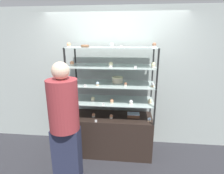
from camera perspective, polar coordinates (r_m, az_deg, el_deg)
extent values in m
plane|color=#2D2D33|center=(3.50, 0.00, -20.19)|extent=(20.00, 20.00, 0.00)
cube|color=#A8B2AD|center=(3.34, 0.71, 2.67)|extent=(8.00, 0.05, 2.60)
cube|color=black|center=(3.31, 0.00, -15.15)|extent=(1.41, 0.55, 0.72)
cube|color=black|center=(3.45, -11.13, -4.75)|extent=(0.02, 0.02, 0.30)
cube|color=black|center=(3.33, 12.44, -5.55)|extent=(0.02, 0.02, 0.30)
cube|color=black|center=(2.99, -13.99, -8.22)|extent=(0.02, 0.02, 0.30)
cube|color=black|center=(2.85, 13.62, -9.35)|extent=(0.02, 0.02, 0.30)
cube|color=#B2C6C1|center=(3.02, 0.00, -4.48)|extent=(1.41, 0.55, 0.01)
cube|color=black|center=(3.36, -11.39, 0.05)|extent=(0.02, 0.02, 0.30)
cube|color=black|center=(3.24, 12.75, -0.61)|extent=(0.02, 0.02, 0.30)
cube|color=black|center=(2.88, -14.38, -2.76)|extent=(0.02, 0.02, 0.30)
cube|color=black|center=(2.74, 14.02, -3.67)|extent=(0.02, 0.02, 0.30)
cube|color=#B2C6C1|center=(2.93, 0.00, 1.01)|extent=(1.41, 0.55, 0.01)
cube|color=black|center=(3.29, -11.67, 5.07)|extent=(0.02, 0.02, 0.30)
cube|color=black|center=(3.17, 13.08, 4.60)|extent=(0.02, 0.02, 0.30)
cube|color=black|center=(2.80, -14.80, 3.06)|extent=(0.02, 0.02, 0.30)
cube|color=black|center=(2.66, 14.44, 2.43)|extent=(0.02, 0.02, 0.30)
cube|color=#B2C6C1|center=(2.87, 0.00, 6.80)|extent=(1.41, 0.55, 0.01)
cube|color=black|center=(3.25, -11.97, 10.27)|extent=(0.02, 0.02, 0.30)
cube|color=black|center=(3.13, 13.42, 9.98)|extent=(0.02, 0.02, 0.30)
cube|color=black|center=(2.75, -15.23, 9.14)|extent=(0.02, 0.02, 0.30)
cube|color=black|center=(2.61, 14.89, 8.83)|extent=(0.02, 0.02, 0.30)
cube|color=#B2C6C1|center=(2.84, 0.00, 12.77)|extent=(1.41, 0.55, 0.01)
cylinder|color=beige|center=(2.99, 1.78, 2.25)|extent=(0.18, 0.18, 0.09)
cylinder|color=#F4EAB2|center=(2.98, 1.79, 3.19)|extent=(0.19, 0.19, 0.02)
cube|color=brown|center=(3.12, 7.00, -9.19)|extent=(0.21, 0.13, 0.06)
cube|color=silver|center=(3.11, 7.02, -8.64)|extent=(0.21, 0.13, 0.01)
cylinder|color=white|center=(3.14, -12.37, -9.64)|extent=(0.06, 0.06, 0.02)
sphere|color=white|center=(3.13, -12.40, -9.18)|extent=(0.06, 0.06, 0.06)
cylinder|color=beige|center=(3.13, -6.04, -9.43)|extent=(0.06, 0.06, 0.02)
sphere|color=#E5996B|center=(3.12, -6.06, -8.96)|extent=(0.06, 0.06, 0.06)
cylinder|color=beige|center=(3.07, -0.26, -9.89)|extent=(0.06, 0.06, 0.02)
sphere|color=#E5996B|center=(3.05, -0.26, -9.41)|extent=(0.06, 0.06, 0.06)
cylinder|color=#CCB28C|center=(3.02, 12.02, -10.70)|extent=(0.06, 0.06, 0.02)
sphere|color=silver|center=(3.01, 12.05, -10.22)|extent=(0.06, 0.06, 0.06)
cube|color=white|center=(2.93, -5.26, -11.00)|extent=(0.04, 0.00, 0.04)
cylinder|color=white|center=(3.03, -12.37, -4.45)|extent=(0.06, 0.06, 0.02)
sphere|color=#8C5B42|center=(3.02, -12.40, -3.93)|extent=(0.06, 0.06, 0.06)
cylinder|color=beige|center=(3.01, -6.23, -4.29)|extent=(0.06, 0.06, 0.02)
sphere|color=#F4EAB2|center=(3.00, -6.24, -3.76)|extent=(0.06, 0.06, 0.06)
cylinder|color=#CCB28C|center=(2.90, -0.05, -5.00)|extent=(0.06, 0.06, 0.02)
sphere|color=#E5996B|center=(2.89, -0.05, -4.45)|extent=(0.06, 0.06, 0.06)
cylinder|color=beige|center=(2.87, 6.23, -5.30)|extent=(0.06, 0.06, 0.02)
sphere|color=white|center=(2.86, 6.24, -4.75)|extent=(0.06, 0.06, 0.06)
cylinder|color=#CCB28C|center=(2.96, 12.23, -4.90)|extent=(0.06, 0.06, 0.02)
sphere|color=#F4EAB2|center=(2.95, 12.26, -4.37)|extent=(0.06, 0.06, 0.06)
cube|color=white|center=(2.79, -2.85, -5.65)|extent=(0.04, 0.00, 0.04)
cylinder|color=beige|center=(2.98, -12.76, 1.23)|extent=(0.05, 0.05, 0.03)
sphere|color=white|center=(2.98, -12.79, 1.72)|extent=(0.05, 0.05, 0.05)
cylinder|color=#CCB28C|center=(2.82, -4.76, 0.75)|extent=(0.05, 0.05, 0.03)
sphere|color=silver|center=(2.82, -4.77, 1.27)|extent=(0.05, 0.05, 0.05)
cylinder|color=beige|center=(2.79, 4.43, 0.57)|extent=(0.05, 0.05, 0.03)
sphere|color=#8C5B42|center=(2.78, 4.44, 1.09)|extent=(0.05, 0.05, 0.05)
cylinder|color=#CCB28C|center=(2.81, 13.05, 0.35)|extent=(0.05, 0.05, 0.03)
sphere|color=white|center=(2.81, 13.08, 0.86)|extent=(0.05, 0.05, 0.05)
cube|color=white|center=(2.75, -8.77, 0.44)|extent=(0.04, 0.00, 0.04)
cylinder|color=beige|center=(2.96, -12.86, 7.05)|extent=(0.06, 0.06, 0.03)
sphere|color=#E5996B|center=(2.95, -12.90, 7.67)|extent=(0.07, 0.07, 0.07)
cylinder|color=white|center=(2.78, -0.35, 6.92)|extent=(0.06, 0.06, 0.03)
sphere|color=#F4EAB2|center=(2.78, -0.36, 7.57)|extent=(0.07, 0.07, 0.07)
cylinder|color=beige|center=(2.80, 13.28, 6.56)|extent=(0.06, 0.06, 0.03)
sphere|color=#F4EAB2|center=(2.80, 13.32, 7.21)|extent=(0.07, 0.07, 0.07)
cube|color=white|center=(2.60, 7.65, 6.36)|extent=(0.04, 0.00, 0.04)
cylinder|color=beige|center=(2.84, -13.88, 12.72)|extent=(0.06, 0.06, 0.03)
sphere|color=#E5996B|center=(2.84, -13.92, 13.33)|extent=(0.06, 0.06, 0.06)
cylinder|color=beige|center=(2.79, -0.11, 13.12)|extent=(0.06, 0.06, 0.03)
sphere|color=silver|center=(2.79, -0.11, 13.74)|extent=(0.06, 0.06, 0.06)
cylinder|color=white|center=(2.81, 13.59, 12.71)|extent=(0.06, 0.06, 0.03)
sphere|color=#8C5B42|center=(2.81, 13.63, 13.32)|extent=(0.06, 0.06, 0.06)
cube|color=white|center=(2.58, 3.03, 13.07)|extent=(0.04, 0.00, 0.04)
torus|color=brown|center=(2.90, -8.83, 13.13)|extent=(0.14, 0.14, 0.04)
cube|color=#282D47|center=(2.83, -14.43, -20.36)|extent=(0.39, 0.22, 0.82)
cylinder|color=#993338|center=(2.47, -15.64, -5.73)|extent=(0.41, 0.41, 0.71)
sphere|color=beige|center=(2.34, -16.49, 5.13)|extent=(0.23, 0.23, 0.23)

